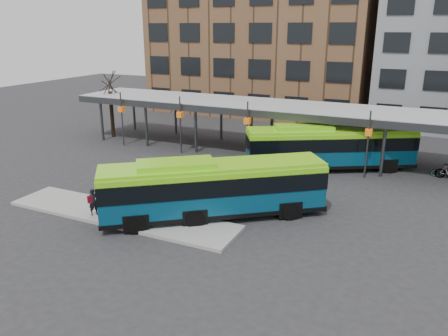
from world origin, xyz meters
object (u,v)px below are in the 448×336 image
tree (112,112)px  bus_front (213,187)px  pedestrian (93,202)px  bus_rear (329,146)px

tree → bus_front: 21.55m
tree → pedestrian: 19.47m
bus_front → bus_rear: bearing=34.0°
tree → bus_rear: bearing=-3.8°
tree → bus_front: bearing=-36.7°
tree → bus_front: (17.26, -12.89, -0.66)m
bus_rear → pedestrian: bearing=-154.1°
pedestrian → bus_front: bearing=-28.5°
bus_front → tree: bearing=106.3°
bus_front → pedestrian: (-5.96, -2.90, -0.82)m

